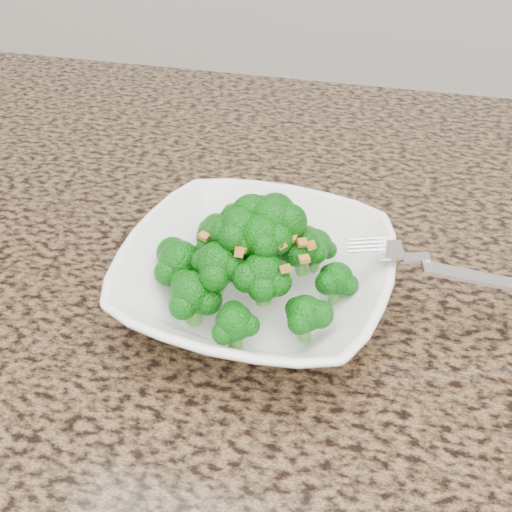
# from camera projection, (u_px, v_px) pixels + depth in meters

# --- Properties ---
(granite_counter) EXTENTS (1.64, 1.04, 0.03)m
(granite_counter) POSITION_uv_depth(u_px,v_px,m) (308.00, 389.00, 0.48)
(granite_counter) COLOR brown
(granite_counter) RESTS_ON cabinet
(bowl) EXTENTS (0.23, 0.23, 0.05)m
(bowl) POSITION_uv_depth(u_px,v_px,m) (256.00, 279.00, 0.51)
(bowl) COLOR white
(bowl) RESTS_ON granite_counter
(broccoli_pile) EXTENTS (0.19, 0.19, 0.06)m
(broccoli_pile) POSITION_uv_depth(u_px,v_px,m) (256.00, 221.00, 0.47)
(broccoli_pile) COLOR #0B620B
(broccoli_pile) RESTS_ON bowl
(garlic_topping) EXTENTS (0.11, 0.11, 0.01)m
(garlic_topping) POSITION_uv_depth(u_px,v_px,m) (256.00, 181.00, 0.45)
(garlic_topping) COLOR #BD7C2E
(garlic_topping) RESTS_ON broccoli_pile
(fork) EXTENTS (0.18, 0.06, 0.01)m
(fork) POSITION_uv_depth(u_px,v_px,m) (420.00, 259.00, 0.48)
(fork) COLOR silver
(fork) RESTS_ON bowl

